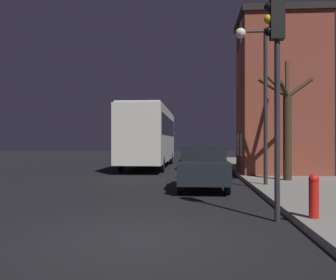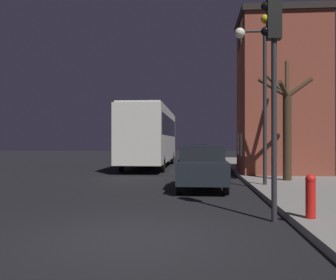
{
  "view_description": "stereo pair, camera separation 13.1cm",
  "coord_description": "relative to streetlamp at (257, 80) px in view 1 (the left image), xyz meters",
  "views": [
    {
      "loc": [
        1.09,
        -6.71,
        1.74
      ],
      "look_at": [
        -0.19,
        11.05,
        1.79
      ],
      "focal_mm": 40.0,
      "sensor_mm": 36.0,
      "label": 1
    },
    {
      "loc": [
        1.22,
        -6.7,
        1.74
      ],
      "look_at": [
        -0.19,
        11.05,
        1.79
      ],
      "focal_mm": 40.0,
      "sensor_mm": 36.0,
      "label": 2
    }
  ],
  "objects": [
    {
      "name": "ground_plane",
      "position": [
        -3.35,
        -7.14,
        -3.99
      ],
      "size": [
        120.0,
        120.0,
        0.0
      ],
      "primitive_type": "plane",
      "color": "black"
    },
    {
      "name": "brick_building",
      "position": [
        2.02,
        5.27,
        0.12
      ],
      "size": [
        4.24,
        3.85,
        7.86
      ],
      "color": "brown",
      "rests_on": "sidewalk"
    },
    {
      "name": "streetlamp",
      "position": [
        0.0,
        0.0,
        0.0
      ],
      "size": [
        1.16,
        0.38,
        5.73
      ],
      "color": "#28282B",
      "rests_on": "sidewalk"
    },
    {
      "name": "traffic_light",
      "position": [
        -0.52,
        -5.62,
        -0.54
      ],
      "size": [
        0.43,
        0.24,
        4.84
      ],
      "color": "#28282B",
      "rests_on": "ground"
    },
    {
      "name": "bare_tree",
      "position": [
        1.47,
        1.64,
        -1.49
      ],
      "size": [
        2.3,
        1.72,
        5.01
      ],
      "color": "#382819",
      "rests_on": "sidewalk"
    },
    {
      "name": "bus",
      "position": [
        -5.24,
        10.72,
        -1.71
      ],
      "size": [
        2.55,
        11.72,
        3.84
      ],
      "color": "beige",
      "rests_on": "ground"
    },
    {
      "name": "car_near_lane",
      "position": [
        -1.98,
        -0.4,
        -3.17
      ],
      "size": [
        1.7,
        3.83,
        1.58
      ],
      "color": "black",
      "rests_on": "ground"
    },
    {
      "name": "car_mid_lane",
      "position": [
        -1.89,
        7.99,
        -3.26
      ],
      "size": [
        1.84,
        4.52,
        1.36
      ],
      "color": "beige",
      "rests_on": "ground"
    },
    {
      "name": "car_far_lane",
      "position": [
        -2.04,
        15.74,
        -3.19
      ],
      "size": [
        1.76,
        4.67,
        1.55
      ],
      "color": "navy",
      "rests_on": "ground"
    },
    {
      "name": "fire_hydrant",
      "position": [
        0.17,
        -5.99,
        -3.35
      ],
      "size": [
        0.21,
        0.21,
        0.91
      ],
      "color": "red",
      "rests_on": "sidewalk"
    }
  ]
}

